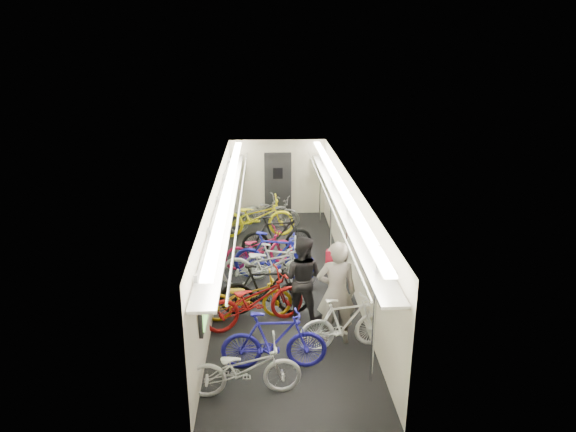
{
  "coord_description": "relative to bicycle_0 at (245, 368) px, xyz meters",
  "views": [
    {
      "loc": [
        -0.44,
        -10.8,
        5.25
      ],
      "look_at": [
        0.15,
        1.29,
        1.15
      ],
      "focal_mm": 32.0,
      "sensor_mm": 36.0,
      "label": 1
    }
  ],
  "objects": [
    {
      "name": "bicycle_14",
      "position": [
        0.57,
        7.83,
        -0.01
      ],
      "size": [
        1.83,
        1.16,
        0.91
      ],
      "primitive_type": "imported",
      "rotation": [
        0.0,
        0.0,
        1.22
      ],
      "color": "slate",
      "rests_on": "ground"
    },
    {
      "name": "bicycle_2",
      "position": [
        0.13,
        2.09,
        0.07
      ],
      "size": [
        2.16,
        1.41,
        1.07
      ],
      "primitive_type": "imported",
      "rotation": [
        0.0,
        0.0,
        1.95
      ],
      "color": "maroon",
      "rests_on": "ground"
    },
    {
      "name": "bicycle_7",
      "position": [
        0.56,
        4.07,
        0.12
      ],
      "size": [
        2.03,
        1.0,
        1.18
      ],
      "primitive_type": "imported",
      "rotation": [
        0.0,
        0.0,
        1.33
      ],
      "color": "navy",
      "rests_on": "ground"
    },
    {
      "name": "bicycle_10",
      "position": [
        0.1,
        6.96,
        0.11
      ],
      "size": [
        2.24,
        0.9,
        1.15
      ],
      "primitive_type": "imported",
      "rotation": [
        0.0,
        0.0,
        1.63
      ],
      "color": "yellow",
      "rests_on": "ground"
    },
    {
      "name": "bicycle_5",
      "position": [
        0.59,
        3.97,
        0.0
      ],
      "size": [
        1.61,
        0.85,
        0.93
      ],
      "primitive_type": "imported",
      "rotation": [
        0.0,
        0.0,
        1.29
      ],
      "color": "silver",
      "rests_on": "ground"
    },
    {
      "name": "bicycle_12",
      "position": [
        0.18,
        7.46,
        0.05
      ],
      "size": [
        2.06,
        1.37,
        1.02
      ],
      "primitive_type": "imported",
      "rotation": [
        0.0,
        0.0,
        1.96
      ],
      "color": "slate",
      "rests_on": "ground"
    },
    {
      "name": "bicycle_1",
      "position": [
        0.47,
        0.65,
        0.07
      ],
      "size": [
        1.79,
        0.52,
        1.07
      ],
      "primitive_type": "imported",
      "rotation": [
        0.0,
        0.0,
        1.56
      ],
      "color": "#1D1894",
      "rests_on": "ground"
    },
    {
      "name": "passenger_mid",
      "position": [
        1.06,
        2.35,
        0.4
      ],
      "size": [
        1.02,
        0.91,
        1.73
      ],
      "primitive_type": "imported",
      "rotation": [
        0.0,
        0.0,
        2.77
      ],
      "color": "black",
      "rests_on": "ground"
    },
    {
      "name": "bicycle_6",
      "position": [
        0.43,
        3.67,
        0.1
      ],
      "size": [
        2.21,
        0.89,
        1.14
      ],
      "primitive_type": "imported",
      "rotation": [
        0.0,
        0.0,
        1.51
      ],
      "color": "#ACABB0",
      "rests_on": "ground"
    },
    {
      "name": "train_car_shell",
      "position": [
        0.42,
        4.73,
        1.19
      ],
      "size": [
        10.0,
        10.0,
        10.0
      ],
      "color": "black",
      "rests_on": "ground"
    },
    {
      "name": "bicycle_4",
      "position": [
        -0.02,
        2.33,
        0.0
      ],
      "size": [
        1.85,
        0.84,
        0.94
      ],
      "primitive_type": "imported",
      "rotation": [
        0.0,
        0.0,
        1.7
      ],
      "color": "#BC9011",
      "rests_on": "ground"
    },
    {
      "name": "bicycle_9",
      "position": [
        0.66,
        5.48,
        0.09
      ],
      "size": [
        1.9,
        0.79,
        1.11
      ],
      "primitive_type": "imported",
      "rotation": [
        0.0,
        0.0,
        1.72
      ],
      "color": "black",
      "rests_on": "ground"
    },
    {
      "name": "bicycle_0",
      "position": [
        0.0,
        0.0,
        0.0
      ],
      "size": [
        1.81,
        0.73,
        0.93
      ],
      "primitive_type": "imported",
      "rotation": [
        0.0,
        0.0,
        1.64
      ],
      "color": "#BCBBC0",
      "rests_on": "ground"
    },
    {
      "name": "bicycle_3",
      "position": [
        0.33,
        2.47,
        0.09
      ],
      "size": [
        1.86,
        0.54,
        1.11
      ],
      "primitive_type": "imported",
      "rotation": [
        0.0,
        0.0,
        1.56
      ],
      "color": "black",
      "rests_on": "ground"
    },
    {
      "name": "bicycle_11",
      "position": [
        1.75,
        1.19,
        0.05
      ],
      "size": [
        1.76,
        0.78,
        1.02
      ],
      "primitive_type": "imported",
      "rotation": [
        0.0,
        0.0,
        1.75
      ],
      "color": "white",
      "rests_on": "ground"
    },
    {
      "name": "backpack",
      "position": [
        1.65,
        2.24,
        0.81
      ],
      "size": [
        0.29,
        0.21,
        0.38
      ],
      "primitive_type": "cube",
      "rotation": [
        0.0,
        0.0,
        -0.29
      ],
      "color": "#A31025",
      "rests_on": "passenger_near"
    },
    {
      "name": "bicycle_8",
      "position": [
        0.19,
        4.89,
        0.0
      ],
      "size": [
        1.88,
        1.19,
        0.93
      ],
      "primitive_type": "imported",
      "rotation": [
        0.0,
        0.0,
        1.92
      ],
      "color": "#9E1136",
      "rests_on": "ground"
    },
    {
      "name": "passenger_near",
      "position": [
        1.61,
        1.45,
        0.52
      ],
      "size": [
        0.74,
        0.5,
        1.97
      ],
      "primitive_type": "imported",
      "rotation": [
        0.0,
        0.0,
        3.11
      ],
      "color": "gray",
      "rests_on": "ground"
    }
  ]
}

